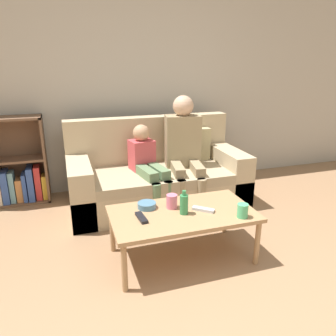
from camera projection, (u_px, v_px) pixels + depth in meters
The scene contains 12 objects.
wall_back at pixel (142, 76), 3.77m from camera, with size 12.00×0.06×2.60m.
couch at pixel (157, 177), 3.52m from camera, with size 1.82×0.87×0.89m.
bookshelf at pixel (16, 172), 3.50m from camera, with size 0.64×0.28×0.93m.
coffee_table at pixel (183, 216), 2.48m from camera, with size 1.08×0.60×0.39m.
person_adult at pixel (184, 144), 3.41m from camera, with size 0.42×0.65×1.14m.
person_child at pixel (148, 164), 3.29m from camera, with size 0.33×0.64×0.86m.
cup_near at pixel (243, 211), 2.37m from camera, with size 0.08×0.08×0.10m.
cup_far at pixel (172, 201), 2.52m from camera, with size 0.08×0.08×0.11m.
tv_remote_0 at pixel (203, 209), 2.48m from camera, with size 0.16×0.15×0.02m.
tv_remote_1 at pixel (141, 218), 2.35m from camera, with size 0.06×0.17×0.02m.
snack_bowl at pixel (147, 205), 2.53m from camera, with size 0.14×0.14×0.05m.
bottle at pixel (184, 204), 2.41m from camera, with size 0.06×0.06×0.19m.
Camera 1 is at (-0.92, -1.02, 1.48)m, focal length 35.00 mm.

